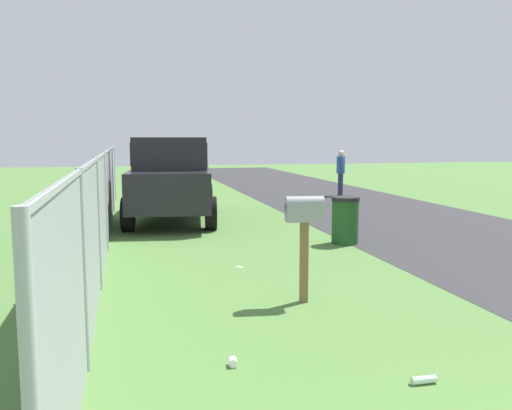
{
  "coord_description": "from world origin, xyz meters",
  "views": [
    {
      "loc": [
        -1.04,
        2.83,
        2.08
      ],
      "look_at": [
        5.56,
        1.26,
        1.24
      ],
      "focal_mm": 38.2,
      "sensor_mm": 36.0,
      "label": 1
    }
  ],
  "objects_px": {
    "trash_bin": "(345,220)",
    "pedestrian": "(341,170)",
    "mailbox": "(304,218)",
    "pickup_truck": "(172,177)"
  },
  "relations": [
    {
      "from": "trash_bin",
      "to": "pedestrian",
      "type": "xyz_separation_m",
      "value": [
        8.35,
        -3.3,
        0.48
      ]
    },
    {
      "from": "mailbox",
      "to": "trash_bin",
      "type": "height_order",
      "value": "mailbox"
    },
    {
      "from": "mailbox",
      "to": "pickup_truck",
      "type": "height_order",
      "value": "pickup_truck"
    },
    {
      "from": "trash_bin",
      "to": "mailbox",
      "type": "bearing_deg",
      "value": 149.99
    },
    {
      "from": "mailbox",
      "to": "pickup_truck",
      "type": "xyz_separation_m",
      "value": [
        7.29,
        1.06,
        0.02
      ]
    },
    {
      "from": "pedestrian",
      "to": "trash_bin",
      "type": "bearing_deg",
      "value": -106.71
    },
    {
      "from": "pickup_truck",
      "to": "pedestrian",
      "type": "distance_m",
      "value": 7.83
    },
    {
      "from": "pickup_truck",
      "to": "pedestrian",
      "type": "bearing_deg",
      "value": 132.64
    },
    {
      "from": "pedestrian",
      "to": "mailbox",
      "type": "bearing_deg",
      "value": -109.33
    },
    {
      "from": "trash_bin",
      "to": "pickup_truck",
      "type": "bearing_deg",
      "value": 38.89
    }
  ]
}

